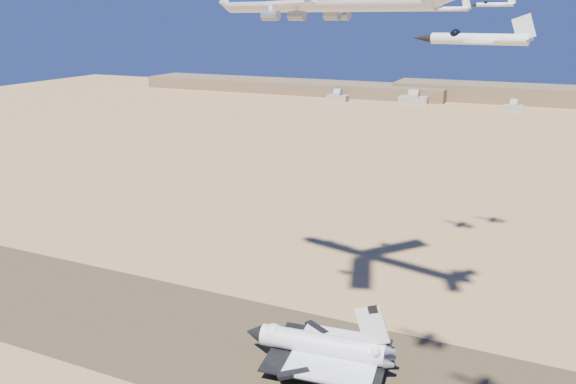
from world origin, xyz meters
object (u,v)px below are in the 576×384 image
at_px(chase_jet_c, 449,9).
at_px(chase_jet_d, 494,4).
at_px(carrier_747, 314,0).
at_px(shuttle, 320,347).
at_px(chase_jet_b, 476,39).

xyz_separation_m(chase_jet_c, chase_jet_d, (12.35, 11.10, 1.43)).
bearing_deg(chase_jet_c, chase_jet_d, 58.25).
bearing_deg(carrier_747, chase_jet_d, 71.21).
height_order(shuttle, carrier_747, carrier_747).
relative_size(chase_jet_b, chase_jet_d, 1.07).
height_order(carrier_747, chase_jet_d, carrier_747).
xyz_separation_m(carrier_747, chase_jet_c, (25.58, 50.87, -1.53)).
bearing_deg(chase_jet_d, shuttle, -105.05).
distance_m(carrier_747, chase_jet_d, 72.65).
relative_size(shuttle, chase_jet_d, 2.78).
relative_size(carrier_747, chase_jet_b, 4.66).
xyz_separation_m(chase_jet_b, chase_jet_c, (-20.69, 112.19, 5.31)).
relative_size(carrier_747, chase_jet_c, 4.77).
bearing_deg(chase_jet_d, chase_jet_b, -82.49).
bearing_deg(chase_jet_c, shuttle, -85.86).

